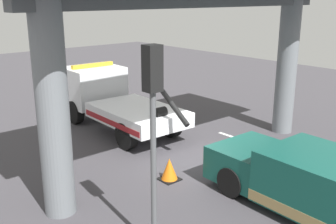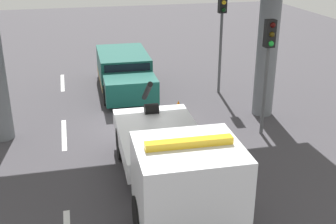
{
  "view_description": "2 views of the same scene",
  "coord_description": "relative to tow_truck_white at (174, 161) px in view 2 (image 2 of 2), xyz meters",
  "views": [
    {
      "loc": [
        -8.89,
        8.69,
        5.29
      ],
      "look_at": [
        1.47,
        -0.21,
        1.31
      ],
      "focal_mm": 42.85,
      "sensor_mm": 36.0,
      "label": 1
    },
    {
      "loc": [
        14.27,
        -2.39,
        6.45
      ],
      "look_at": [
        1.94,
        0.52,
        1.31
      ],
      "focal_mm": 46.16,
      "sensor_mm": 36.0,
      "label": 2
    }
  ],
  "objects": [
    {
      "name": "ground_plane",
      "position": [
        -4.92,
        0.02,
        -1.25
      ],
      "size": [
        60.0,
        40.0,
        0.1
      ],
      "primitive_type": "cube",
      "color": "#423F44"
    },
    {
      "name": "lane_stripe_west",
      "position": [
        -10.92,
        -2.77,
        -1.2
      ],
      "size": [
        2.6,
        0.16,
        0.01
      ],
      "primitive_type": "cube",
      "color": "silver",
      "rests_on": "ground"
    },
    {
      "name": "lane_stripe_mid",
      "position": [
        -4.92,
        -2.77,
        -1.2
      ],
      "size": [
        2.6,
        0.16,
        0.01
      ],
      "primitive_type": "cube",
      "color": "silver",
      "rests_on": "ground"
    },
    {
      "name": "tow_truck_white",
      "position": [
        0.0,
        0.0,
        0.0
      ],
      "size": [
        7.28,
        2.54,
        2.46
      ],
      "color": "white",
      "rests_on": "ground"
    },
    {
      "name": "towed_van_green",
      "position": [
        -9.3,
        0.02,
        -0.42
      ],
      "size": [
        5.24,
        2.31,
        1.58
      ],
      "color": "#145147",
      "rests_on": "ground"
    },
    {
      "name": "traffic_light_near",
      "position": [
        -7.9,
        4.04,
        2.01
      ],
      "size": [
        0.39,
        0.32,
        4.41
      ],
      "color": "#515456",
      "rests_on": "ground"
    },
    {
      "name": "traffic_light_far",
      "position": [
        -3.4,
        4.04,
        1.73
      ],
      "size": [
        0.39,
        0.32,
        4.01
      ],
      "color": "#515456",
      "rests_on": "ground"
    },
    {
      "name": "traffic_cone_orange",
      "position": [
        -5.54,
        1.56,
        -0.88
      ],
      "size": [
        0.57,
        0.57,
        0.68
      ],
      "color": "orange",
      "rests_on": "ground"
    }
  ]
}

